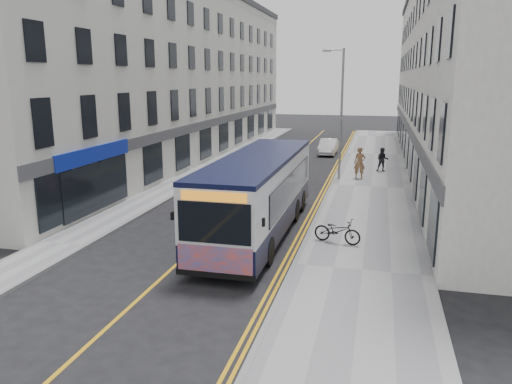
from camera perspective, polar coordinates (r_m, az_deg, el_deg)
The scene contains 17 objects.
ground at distance 19.30m, azimuth -6.80°, elevation -6.17°, with size 140.00×140.00×0.00m, color black.
pavement_east at distance 29.70m, azimuth 12.98°, elevation 0.50°, with size 4.50×64.00×0.12m, color gray.
pavement_west at distance 31.86m, azimuth -7.67°, elevation 1.56°, with size 2.00×64.00×0.12m, color gray.
kerb_east at distance 29.80m, azimuth 8.66°, elevation 0.74°, with size 0.18×64.00×0.13m, color slate.
kerb_west at distance 31.51m, azimuth -5.97°, elevation 1.48°, with size 0.18×64.00×0.13m, color slate.
road_centre_line at distance 30.42m, azimuth 1.14°, elevation 1.02°, with size 0.12×64.00×0.01m, color orange.
road_dbl_yellow_inner at distance 29.86m, azimuth 7.80°, elevation 0.67°, with size 0.10×64.00×0.01m, color orange.
road_dbl_yellow_outer at distance 29.84m, azimuth 8.18°, elevation 0.65°, with size 0.10×64.00×0.01m, color orange.
terrace_east at distance 38.35m, azimuth 21.82°, elevation 12.37°, with size 6.00×46.00×13.00m, color white.
terrace_west at distance 41.09m, azimuth -8.59°, elevation 13.11°, with size 6.00×46.00×13.00m, color beige.
streetlamp at distance 31.18m, azimuth 9.60°, elevation 9.26°, with size 1.32×0.18×8.00m.
city_bus at distance 20.17m, azimuth 0.26°, elevation 0.01°, with size 2.61×11.18×3.25m.
bicycle at distance 19.29m, azimuth 9.28°, elevation -4.39°, with size 0.64×1.84×0.96m, color black.
pedestrian_near at distance 31.73m, azimuth 11.77°, elevation 3.27°, with size 0.72×0.47×1.97m, color olive.
pedestrian_far at distance 34.54m, azimuth 14.26°, elevation 3.61°, with size 0.78×0.61×1.60m, color black.
car_white at distance 42.27m, azimuth 8.25°, elevation 5.13°, with size 1.35×3.87×1.27m, color silver.
car_maroon at distance 25.13m, azimuth -6.39°, elevation -0.16°, with size 1.48×3.68×1.25m, color #520D1B.
Camera 1 is at (6.55, -17.03, 6.30)m, focal length 35.00 mm.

